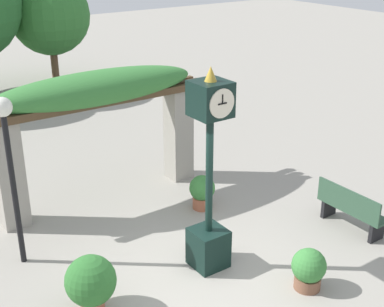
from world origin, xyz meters
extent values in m
plane|color=gray|center=(0.00, 0.00, 0.00)|extent=(60.00, 60.00, 0.00)
cube|color=black|center=(0.35, 0.27, 0.36)|extent=(0.58, 0.58, 0.71)
cylinder|color=black|center=(0.35, 0.27, 1.73)|extent=(0.12, 0.12, 2.03)
cylinder|color=gold|center=(0.35, 0.27, 2.76)|extent=(0.20, 0.20, 0.04)
cube|color=black|center=(0.35, 0.27, 3.07)|extent=(0.57, 0.57, 0.57)
cylinder|color=beige|center=(0.35, -0.02, 3.07)|extent=(0.47, 0.02, 0.47)
cylinder|color=beige|center=(0.35, 0.56, 3.07)|extent=(0.47, 0.02, 0.47)
cube|color=black|center=(0.35, -0.04, 3.07)|extent=(0.16, 0.01, 0.02)
cube|color=black|center=(0.35, -0.04, 3.14)|extent=(0.02, 0.01, 0.15)
cone|color=gold|center=(0.35, 0.27, 3.47)|extent=(0.20, 0.20, 0.24)
cube|color=gray|center=(-1.99, 3.66, 1.10)|extent=(0.52, 0.52, 2.20)
cube|color=gray|center=(1.99, 3.66, 1.10)|extent=(0.52, 0.52, 2.20)
cube|color=#4C3823|center=(0.00, 3.40, 2.27)|extent=(5.09, 0.13, 0.15)
cube|color=#4C3823|center=(0.00, 3.66, 2.27)|extent=(5.09, 0.13, 0.15)
cube|color=#4C3823|center=(0.00, 3.92, 2.27)|extent=(5.09, 0.13, 0.15)
ellipsoid|color=#387A38|center=(0.00, 3.66, 2.52)|extent=(4.47, 1.12, 0.70)
cylinder|color=#9E563D|center=(-1.86, 0.31, 0.13)|extent=(0.37, 0.37, 0.25)
sphere|color=#2D6B2D|center=(-1.86, 0.31, 0.55)|extent=(0.80, 0.80, 0.80)
cylinder|color=#9E563D|center=(1.51, 2.05, 0.13)|extent=(0.40, 0.40, 0.27)
sphere|color=#387A38|center=(1.51, 2.05, 0.47)|extent=(0.55, 0.55, 0.55)
cylinder|color=brown|center=(1.30, -1.21, 0.11)|extent=(0.44, 0.44, 0.22)
sphere|color=#387A38|center=(1.30, -1.21, 0.44)|extent=(0.57, 0.57, 0.57)
cube|color=#2D4C38|center=(3.46, -0.33, 0.41)|extent=(0.42, 1.49, 0.05)
cube|color=#2D4C38|center=(3.27, -0.33, 0.67)|extent=(0.04, 1.49, 0.45)
cube|color=black|center=(3.46, -0.92, 0.20)|extent=(0.38, 0.08, 0.39)
cube|color=black|center=(3.46, 0.26, 0.20)|extent=(0.38, 0.08, 0.39)
cylinder|color=black|center=(-2.30, 2.27, 1.37)|extent=(0.10, 0.10, 2.73)
sphere|color=white|center=(-2.30, 2.27, 2.90)|extent=(0.33, 0.33, 0.33)
cylinder|color=brown|center=(2.94, 13.83, 0.76)|extent=(0.28, 0.28, 1.52)
sphere|color=#2D6B2D|center=(2.94, 13.83, 2.58)|extent=(3.01, 3.01, 3.01)
camera|label=1|loc=(-4.49, -6.13, 5.48)|focal=50.00mm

